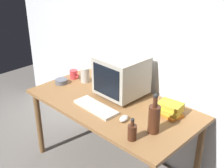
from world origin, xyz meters
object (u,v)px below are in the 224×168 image
bottle_short (132,132)px  metal_canister (85,75)px  computer_mouse (124,119)px  cd_spindle (61,81)px  mug (74,74)px  keyboard (96,107)px  bottle_tall (154,118)px  book_stack (169,109)px  crt_monitor (122,76)px

bottle_short → metal_canister: (-0.98, 0.41, 0.01)m
computer_mouse → cd_spindle: 0.91m
mug → cd_spindle: (0.01, -0.17, -0.02)m
cd_spindle → metal_canister: metal_canister is taller
keyboard → cd_spindle: bearing=172.9°
bottle_tall → cd_spindle: bottle_tall is taller
mug → cd_spindle: mug is taller
book_stack → metal_canister: size_ratio=1.66×
bottle_tall → bottle_short: 0.20m
crt_monitor → bottle_short: crt_monitor is taller
keyboard → bottle_tall: (0.55, 0.06, 0.11)m
crt_monitor → bottle_tall: crt_monitor is taller
keyboard → bottle_short: size_ratio=2.38×
crt_monitor → bottle_short: 0.70m
bottle_short → mug: bottle_short is taller
crt_monitor → metal_canister: bearing=-175.5°
mug → book_stack: bearing=4.3°
keyboard → computer_mouse: computer_mouse is taller
metal_canister → bottle_short: bearing=-23.0°
bottle_short → computer_mouse: bearing=145.3°
bottle_tall → bottle_short: bottle_tall is taller
book_stack → mug: 1.12m
crt_monitor → metal_canister: 0.48m
computer_mouse → mug: bearing=149.5°
bottle_short → keyboard: bearing=166.8°
computer_mouse → book_stack: book_stack is taller
bottle_tall → bottle_short: size_ratio=1.79×
computer_mouse → bottle_tall: bearing=-7.8°
book_stack → cd_spindle: size_ratio=2.08×
mug → metal_canister: bearing=10.0°
bottle_tall → mug: size_ratio=2.64×
crt_monitor → bottle_tall: (0.57, -0.27, -0.07)m
keyboard → metal_canister: (-0.48, 0.30, 0.06)m
keyboard → cd_spindle: size_ratio=3.50×
computer_mouse → cd_spindle: (-0.91, 0.08, 0.00)m
crt_monitor → bottle_tall: 0.63m
bottle_short → book_stack: size_ratio=0.71×
bottle_short → cd_spindle: size_ratio=1.47×
cd_spindle → book_stack: bearing=12.9°
computer_mouse → metal_canister: metal_canister is taller
cd_spindle → computer_mouse: bearing=-4.7°
keyboard → computer_mouse: (0.29, 0.03, 0.01)m
mug → crt_monitor: bearing=5.8°
book_stack → metal_canister: bearing=-176.6°
bottle_tall → book_stack: bearing=101.6°
keyboard → cd_spindle: (-0.61, 0.10, 0.01)m
book_stack → crt_monitor: bearing=-177.5°
crt_monitor → mug: crt_monitor is taller
keyboard → book_stack: size_ratio=1.69×
bottle_tall → computer_mouse: bearing=-172.1°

